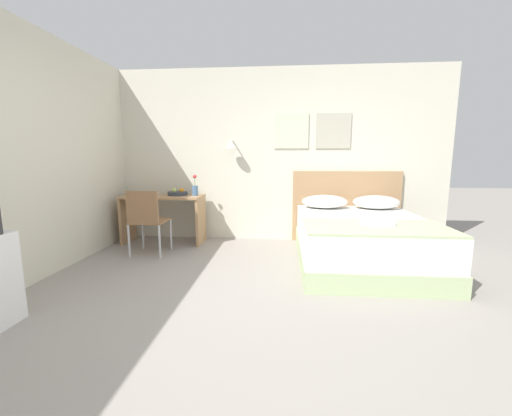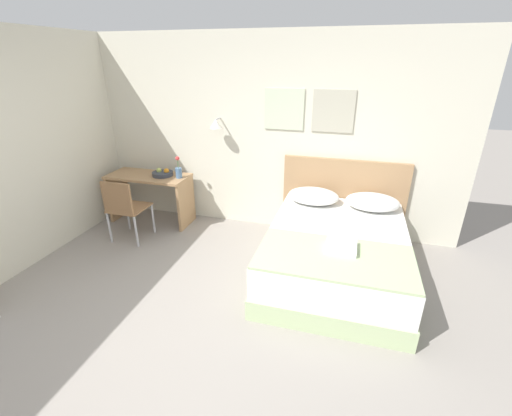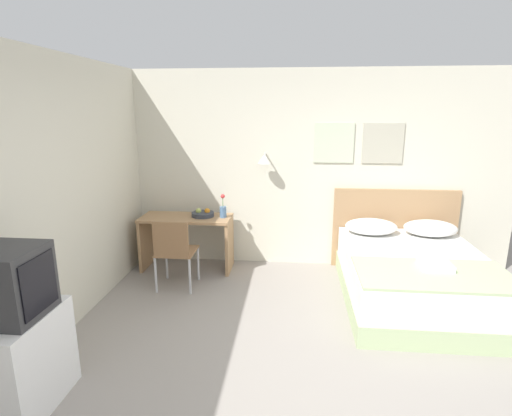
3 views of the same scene
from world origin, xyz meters
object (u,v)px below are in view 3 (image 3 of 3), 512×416
(throw_blanket, at_px, (434,274))
(folded_towel_near_foot, at_px, (435,265))
(tv_stand, at_px, (21,362))
(fruit_bowl, at_px, (203,214))
(desk_chair, at_px, (174,248))
(television, at_px, (8,283))
(headboard, at_px, (394,229))
(flower_vase, at_px, (223,210))
(bed, at_px, (414,278))
(pillow_right, at_px, (430,228))
(desk, at_px, (187,232))
(pillow_left, at_px, (371,226))

(throw_blanket, height_order, folded_towel_near_foot, folded_towel_near_foot)
(tv_stand, bearing_deg, fruit_bowl, 75.22)
(folded_towel_near_foot, height_order, desk_chair, desk_chair)
(television, bearing_deg, headboard, 42.43)
(flower_vase, bearing_deg, headboard, 7.65)
(folded_towel_near_foot, bearing_deg, desk_chair, 170.08)
(throw_blanket, distance_m, tv_stand, 3.58)
(flower_vase, xyz_separation_m, tv_stand, (-1.00, -2.70, -0.47))
(desk_chair, bearing_deg, bed, -1.02)
(pillow_right, height_order, fruit_bowl, fruit_bowl)
(headboard, height_order, desk_chair, headboard)
(headboard, relative_size, tv_stand, 2.25)
(bed, xyz_separation_m, tv_stand, (-3.29, -1.97, 0.08))
(desk, xyz_separation_m, tv_stand, (-0.50, -2.69, -0.15))
(fruit_bowl, bearing_deg, desk_chair, -105.16)
(pillow_left, distance_m, flower_vase, 1.93)
(throw_blanket, height_order, flower_vase, flower_vase)
(pillow_left, distance_m, desk, 2.43)
(pillow_right, relative_size, folded_towel_near_foot, 2.23)
(pillow_right, bearing_deg, flower_vase, 179.88)
(fruit_bowl, relative_size, television, 0.60)
(pillow_right, xyz_separation_m, flower_vase, (-2.66, 0.01, 0.17))
(bed, height_order, headboard, headboard)
(flower_vase, relative_size, tv_stand, 0.43)
(bed, distance_m, desk_chair, 2.78)
(headboard, height_order, folded_towel_near_foot, headboard)
(desk_chair, height_order, tv_stand, desk_chair)
(pillow_right, relative_size, desk_chair, 0.74)
(pillow_left, bearing_deg, tv_stand, -137.37)
(flower_vase, bearing_deg, bed, -17.66)
(desk_chair, xyz_separation_m, flower_vase, (0.47, 0.68, 0.31))
(fruit_bowl, bearing_deg, headboard, 6.19)
(flower_vase, height_order, television, television)
(pillow_right, relative_size, desk, 0.54)
(pillow_left, xyz_separation_m, desk, (-2.43, -0.01, -0.15))
(headboard, height_order, pillow_left, headboard)
(bed, height_order, throw_blanket, throw_blanket)
(throw_blanket, distance_m, desk_chair, 2.84)
(bed, distance_m, pillow_left, 0.90)
(television, bearing_deg, flower_vase, 69.73)
(bed, height_order, television, television)
(desk, bearing_deg, headboard, 6.52)
(bed, bearing_deg, throw_blanket, -90.00)
(pillow_left, bearing_deg, flower_vase, 179.83)
(folded_towel_near_foot, distance_m, fruit_bowl, 2.89)
(pillow_left, relative_size, television, 1.32)
(headboard, distance_m, tv_stand, 4.46)
(headboard, distance_m, television, 4.48)
(throw_blanket, height_order, tv_stand, tv_stand)
(flower_vase, bearing_deg, television, -110.27)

